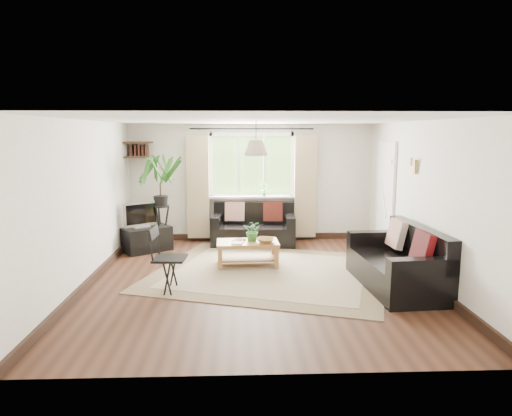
{
  "coord_description": "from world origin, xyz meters",
  "views": [
    {
      "loc": [
        -0.27,
        -6.67,
        2.22
      ],
      "look_at": [
        0.0,
        0.4,
        1.05
      ],
      "focal_mm": 32.0,
      "sensor_mm": 36.0,
      "label": 1
    }
  ],
  "objects_px": {
    "sofa_right": "(396,259)",
    "tv_stand": "(147,239)",
    "sofa_back": "(253,225)",
    "coffee_table": "(248,254)",
    "palm_stand": "(161,202)",
    "folding_chair": "(170,260)"
  },
  "relations": [
    {
      "from": "sofa_right",
      "to": "folding_chair",
      "type": "distance_m",
      "value": 3.23
    },
    {
      "from": "sofa_right",
      "to": "folding_chair",
      "type": "xyz_separation_m",
      "value": [
        -3.23,
        -0.04,
        0.04
      ]
    },
    {
      "from": "coffee_table",
      "to": "sofa_back",
      "type": "bearing_deg",
      "value": 84.38
    },
    {
      "from": "sofa_right",
      "to": "tv_stand",
      "type": "bearing_deg",
      "value": -123.03
    },
    {
      "from": "sofa_back",
      "to": "palm_stand",
      "type": "relative_size",
      "value": 0.91
    },
    {
      "from": "sofa_right",
      "to": "folding_chair",
      "type": "bearing_deg",
      "value": -93.4
    },
    {
      "from": "tv_stand",
      "to": "palm_stand",
      "type": "height_order",
      "value": "palm_stand"
    },
    {
      "from": "coffee_table",
      "to": "palm_stand",
      "type": "bearing_deg",
      "value": 142.37
    },
    {
      "from": "coffee_table",
      "to": "palm_stand",
      "type": "height_order",
      "value": "palm_stand"
    },
    {
      "from": "sofa_right",
      "to": "tv_stand",
      "type": "distance_m",
      "value": 4.58
    },
    {
      "from": "coffee_table",
      "to": "palm_stand",
      "type": "distance_m",
      "value": 2.18
    },
    {
      "from": "palm_stand",
      "to": "folding_chair",
      "type": "relative_size",
      "value": 1.96
    },
    {
      "from": "sofa_back",
      "to": "coffee_table",
      "type": "distance_m",
      "value": 1.52
    },
    {
      "from": "sofa_back",
      "to": "tv_stand",
      "type": "xyz_separation_m",
      "value": [
        -2.03,
        -0.46,
        -0.16
      ]
    },
    {
      "from": "tv_stand",
      "to": "coffee_table",
      "type": "bearing_deg",
      "value": -64.47
    },
    {
      "from": "sofa_back",
      "to": "sofa_right",
      "type": "relative_size",
      "value": 0.91
    },
    {
      "from": "sofa_right",
      "to": "palm_stand",
      "type": "relative_size",
      "value": 0.99
    },
    {
      "from": "sofa_back",
      "to": "folding_chair",
      "type": "height_order",
      "value": "folding_chair"
    },
    {
      "from": "sofa_right",
      "to": "tv_stand",
      "type": "xyz_separation_m",
      "value": [
        -4.0,
        2.21,
        -0.19
      ]
    },
    {
      "from": "sofa_back",
      "to": "palm_stand",
      "type": "bearing_deg",
      "value": -168.5
    },
    {
      "from": "sofa_back",
      "to": "coffee_table",
      "type": "relative_size",
      "value": 1.61
    },
    {
      "from": "coffee_table",
      "to": "tv_stand",
      "type": "relative_size",
      "value": 1.2
    }
  ]
}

